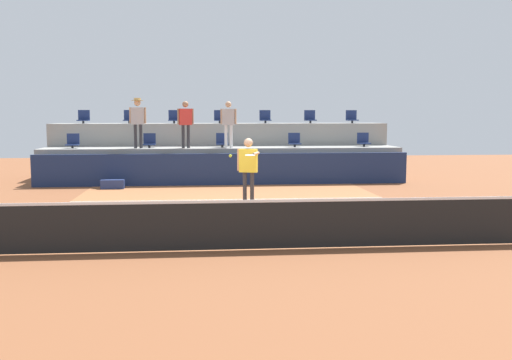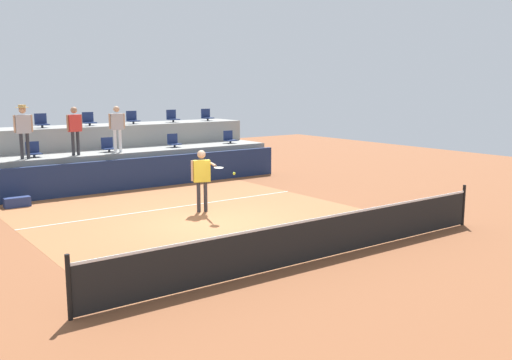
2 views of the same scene
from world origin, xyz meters
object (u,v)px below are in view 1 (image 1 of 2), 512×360
(stadium_chair_upper_center, at_px, (220,118))
(spectator_with_hat, at_px, (138,117))
(stadium_chair_lower_right, at_px, (294,141))
(tennis_ball, at_px, (230,156))
(stadium_chair_lower_far_left, at_px, (73,142))
(stadium_chair_upper_left, at_px, (129,118))
(spectator_in_white, at_px, (186,120))
(stadium_chair_upper_far_right, at_px, (352,118))
(equipment_bag, at_px, (113,184))
(tennis_player, at_px, (248,164))
(stadium_chair_upper_far_left, at_px, (84,118))
(stadium_chair_upper_mid_right, at_px, (265,118))
(stadium_chair_lower_left, at_px, (149,142))
(stadium_chair_lower_center, at_px, (222,141))
(stadium_chair_upper_mid_left, at_px, (174,118))
(stadium_chair_upper_right, at_px, (310,118))
(spectator_in_grey, at_px, (228,120))
(stadium_chair_lower_far_right, at_px, (363,141))

(stadium_chair_upper_center, distance_m, spectator_with_hat, 3.69)
(spectator_with_hat, bearing_deg, stadium_chair_lower_right, 3.87)
(stadium_chair_lower_right, relative_size, tennis_ball, 7.65)
(stadium_chair_lower_far_left, bearing_deg, spectator_with_hat, -9.27)
(stadium_chair_upper_left, distance_m, spectator_in_white, 3.11)
(stadium_chair_upper_far_right, xyz_separation_m, spectator_in_white, (-6.63, -2.18, -0.06))
(stadium_chair_upper_far_right, bearing_deg, equipment_bag, -157.51)
(tennis_player, bearing_deg, stadium_chair_upper_far_left, 126.88)
(tennis_player, bearing_deg, stadium_chair_upper_mid_right, 80.19)
(stadium_chair_upper_mid_right, distance_m, spectator_in_white, 3.80)
(stadium_chair_upper_center, xyz_separation_m, tennis_ball, (-0.14, -10.22, -0.80))
(stadium_chair_upper_mid_right, xyz_separation_m, spectator_with_hat, (-4.79, -2.18, 0.03))
(stadium_chair_lower_left, xyz_separation_m, stadium_chair_upper_mid_right, (4.42, 1.80, 0.85))
(stadium_chair_upper_center, height_order, tennis_player, stadium_chair_upper_center)
(tennis_ball, bearing_deg, stadium_chair_lower_left, 106.39)
(stadium_chair_upper_mid_right, bearing_deg, stadium_chair_upper_far_right, 0.00)
(stadium_chair_upper_mid_right, xyz_separation_m, spectator_in_white, (-3.11, -2.18, -0.06))
(stadium_chair_lower_far_left, bearing_deg, stadium_chair_upper_far_left, 87.83)
(stadium_chair_lower_center, relative_size, spectator_with_hat, 0.29)
(stadium_chair_upper_left, height_order, stadium_chair_upper_mid_left, same)
(stadium_chair_lower_left, relative_size, stadium_chair_lower_center, 1.00)
(stadium_chair_upper_mid_right, bearing_deg, tennis_ball, -100.79)
(tennis_player, bearing_deg, tennis_ball, -103.69)
(tennis_ball, bearing_deg, stadium_chair_upper_mid_left, 99.17)
(stadium_chair_lower_center, bearing_deg, stadium_chair_lower_right, 0.00)
(stadium_chair_lower_far_left, height_order, equipment_bag, stadium_chair_lower_far_left)
(spectator_in_white, bearing_deg, stadium_chair_upper_far_right, 18.24)
(stadium_chair_lower_right, height_order, tennis_ball, stadium_chair_lower_right)
(stadium_chair_upper_center, relative_size, stadium_chair_upper_right, 1.00)
(stadium_chair_lower_left, height_order, stadium_chair_upper_mid_left, stadium_chair_upper_mid_left)
(spectator_in_white, xyz_separation_m, spectator_in_grey, (1.53, 0.00, -0.01))
(stadium_chair_upper_left, bearing_deg, tennis_player, -62.43)
(stadium_chair_upper_left, xyz_separation_m, spectator_with_hat, (0.54, -2.18, 0.03))
(stadium_chair_upper_mid_right, distance_m, equipment_bag, 6.99)
(stadium_chair_lower_center, xyz_separation_m, tennis_player, (0.47, -5.86, -0.34))
(stadium_chair_upper_far_left, bearing_deg, stadium_chair_upper_center, 0.00)
(stadium_chair_upper_mid_left, xyz_separation_m, tennis_player, (2.27, -7.66, -1.19))
(stadium_chair_lower_far_right, distance_m, stadium_chair_upper_left, 9.06)
(spectator_with_hat, bearing_deg, tennis_ball, -70.55)
(stadium_chair_upper_mid_left, xyz_separation_m, stadium_chair_upper_mid_right, (3.60, 0.00, 0.00))
(stadium_chair_upper_center, bearing_deg, spectator_in_grey, -83.87)
(spectator_in_white, bearing_deg, stadium_chair_lower_center, 16.24)
(stadium_chair_lower_left, bearing_deg, stadium_chair_upper_left, 116.53)
(stadium_chair_lower_center, bearing_deg, stadium_chair_upper_mid_right, 45.16)
(spectator_with_hat, distance_m, spectator_in_grey, 3.21)
(stadium_chair_upper_far_left, height_order, tennis_player, stadium_chair_upper_far_left)
(stadium_chair_upper_far_left, xyz_separation_m, spectator_in_grey, (5.49, -2.18, -0.07))
(stadium_chair_lower_left, height_order, spectator_in_white, spectator_in_white)
(stadium_chair_upper_far_left, height_order, stadium_chair_upper_mid_right, same)
(stadium_chair_upper_center, xyz_separation_m, spectator_in_white, (-1.30, -2.18, -0.06))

